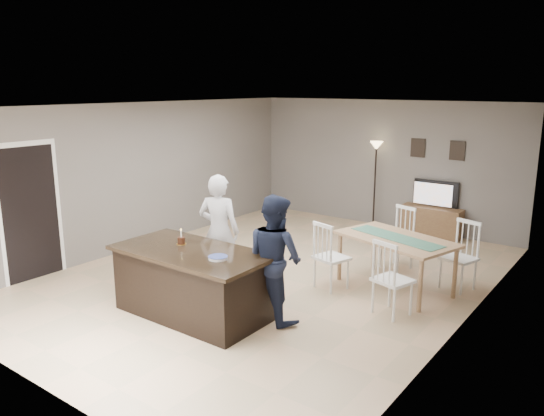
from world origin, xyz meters
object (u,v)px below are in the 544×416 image
Objects in this scene: tv_console at (431,222)px; man at (275,258)px; kitchen_island at (193,282)px; floor_lamp at (376,161)px; plate_stack at (218,258)px; television at (434,194)px; birthday_cake at (181,241)px; woman at (219,231)px; dining_table at (396,246)px.

man reaches higher than tv_console.
kitchen_island is 1.17× the size of floor_lamp.
plate_stack is at bearing 69.04° from man.
floor_lamp reaches higher than television.
man is at bearing 30.07° from kitchen_island.
woman is at bearing 96.42° from birthday_cake.
floor_lamp is (-1.04, 5.04, 0.60)m from man.
birthday_cake reaches higher than plate_stack.
birthday_cake is 3.15m from dining_table.
floor_lamp is (0.22, 5.48, 0.48)m from birthday_cake.
woman is 0.94× the size of floor_lamp.
woman reaches higher than dining_table.
kitchen_island is 5.70m from tv_console.
man is 0.90× the size of floor_lamp.
kitchen_island is 1.13m from woman.
birthday_cake reaches higher than kitchen_island.
plate_stack is (0.53, -0.07, 0.46)m from kitchen_island.
woman is 1.40m from plate_stack.
tv_console is at bearing 77.84° from kitchen_island.
television is 1.41m from floor_lamp.
kitchen_island is at bearing -102.16° from tv_console.
television is 3.24m from dining_table.
dining_table is (2.08, 2.35, -0.29)m from birthday_cake.
man is 2.09m from dining_table.
plate_stack is (0.93, -1.04, 0.05)m from woman.
man is at bearing -78.39° from floor_lamp.
floor_lamp is at bearing 2.23° from television.
birthday_cake is (-1.50, -5.53, 0.09)m from television.
dining_table is at bearing 54.16° from kitchen_island.
woman is at bearing 112.29° from kitchen_island.
tv_console is 5.71m from plate_stack.
television is at bearing 90.00° from tv_console.
man is 0.75m from plate_stack.
man is (-0.25, -5.09, -0.03)m from television.
dining_table is (0.58, -3.18, -0.20)m from television.
television is 5.75m from plate_stack.
kitchen_island is at bearing 172.55° from plate_stack.
man is 5.18m from floor_lamp.
plate_stack is at bearing 83.27° from television.
dining_table reaches higher than tv_console.
television is (0.00, 0.07, 0.56)m from tv_console.
birthday_cake is at bearing 74.80° from television.
television is at bearing 74.80° from birthday_cake.
television is at bearing 116.52° from dining_table.
tv_console is 0.69× the size of woman.
floor_lamp is at bearing -113.65° from woman.
woman reaches higher than birthday_cake.
kitchen_island is 2.35× the size of television.
dining_table is at bearing -165.42° from woman.
woman is 1.42m from man.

